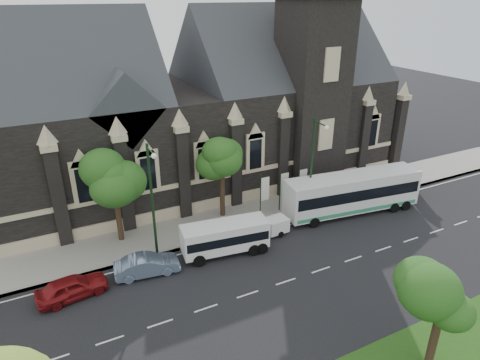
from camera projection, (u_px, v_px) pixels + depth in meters
ground at (248, 294)px, 28.01m from camera, size 160.00×160.00×0.00m
sidewalk at (196, 228)px, 35.72m from camera, size 80.00×5.00×0.15m
museum at (206, 104)px, 42.09m from camera, size 40.00×17.70×29.90m
tree_park_east at (444, 293)px, 21.07m from camera, size 3.40×3.40×6.28m
tree_walk_right at (223, 154)px, 35.69m from camera, size 4.08×4.08×7.80m
tree_walk_left at (115, 174)px, 32.00m from camera, size 3.91×3.91×7.64m
street_lamp_near at (313, 163)px, 35.83m from camera, size 0.36×1.88×9.00m
street_lamp_mid at (152, 195)px, 30.06m from camera, size 0.36×1.88×9.00m
banner_flag_left at (263, 191)px, 36.96m from camera, size 0.90×0.10×4.00m
banner_flag_center at (283, 187)px, 37.79m from camera, size 0.90×0.10×4.00m
banner_flag_right at (301, 183)px, 38.61m from camera, size 0.90×0.10×4.00m
tour_coach at (352, 192)px, 37.68m from camera, size 12.82×4.25×3.67m
shuttle_bus at (225, 236)px, 31.91m from camera, size 6.80×3.10×2.54m
box_trailer at (276, 225)px, 34.78m from camera, size 2.68×1.58×1.41m
sedan at (147, 265)px, 29.76m from camera, size 4.70×2.12×1.50m
car_far_red at (72, 287)px, 27.48m from camera, size 4.74×2.42×1.54m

